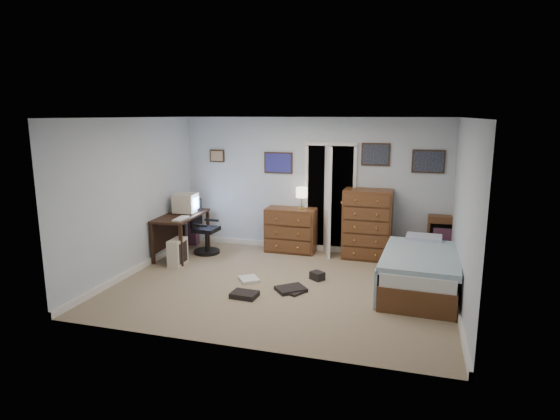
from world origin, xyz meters
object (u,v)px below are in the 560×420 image
(computer_desk, at_px, (177,224))
(tall_dresser, at_px, (367,224))
(office_chair, at_px, (204,233))
(bed, at_px, (419,270))
(low_dresser, at_px, (291,230))

(computer_desk, xyz_separation_m, tall_dresser, (3.36, 0.77, 0.04))
(office_chair, bearing_deg, bed, -9.21)
(bed, bearing_deg, tall_dresser, 126.12)
(bed, bearing_deg, computer_desk, 174.58)
(office_chair, height_order, tall_dresser, tall_dresser)
(low_dresser, bearing_deg, computer_desk, -158.83)
(tall_dresser, bearing_deg, office_chair, -169.59)
(computer_desk, xyz_separation_m, bed, (4.28, -0.62, -0.28))
(computer_desk, height_order, low_dresser, low_dresser)
(low_dresser, height_order, tall_dresser, tall_dresser)
(office_chair, distance_m, low_dresser, 1.63)
(computer_desk, height_order, office_chair, office_chair)
(computer_desk, bearing_deg, low_dresser, 18.82)
(computer_desk, distance_m, bed, 4.33)
(tall_dresser, bearing_deg, low_dresser, 179.12)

